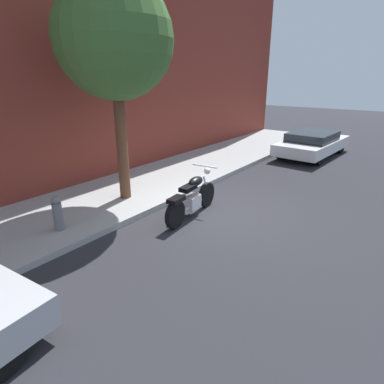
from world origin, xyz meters
The scene contains 7 objects.
ground_plane centered at (0.00, 0.00, 0.00)m, with size 60.00×60.00×0.00m, color #28282D.
sidewalk centered at (0.00, 2.85, 0.07)m, with size 24.61×3.09×0.14m, color #9F9F9F.
building_facade centered at (0.00, 4.64, 4.66)m, with size 24.61×0.50×9.33m, color maroon.
motorcycle centered at (-0.60, 0.39, 0.46)m, with size 2.14×0.70×1.14m.
parked_car_white centered at (7.51, 0.02, 0.55)m, with size 4.27×2.07×1.03m.
street_tree centered at (-0.89, 2.41, 4.03)m, with size 2.80×2.80×5.46m.
fire_hydrant centered at (-3.11, 2.06, 0.46)m, with size 0.20×0.20×0.91m.
Camera 1 is at (-6.45, -3.94, 3.26)m, focal length 30.22 mm.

